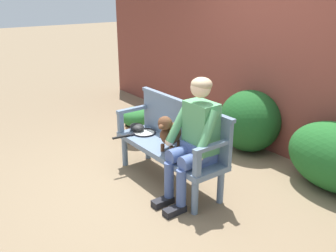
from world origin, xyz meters
TOP-DOWN VIEW (x-y plane):
  - ground_plane at (0.00, 0.00)m, footprint 40.00×40.00m
  - brick_garden_fence at (0.00, 1.79)m, footprint 8.00×0.30m
  - hedge_bush_mid_left at (-0.08, 1.44)m, footprint 0.85×0.81m
  - garden_bench at (0.00, 0.00)m, footprint 1.51×0.47m
  - bench_backrest at (0.00, 0.20)m, footprint 1.55×0.06m
  - bench_armrest_left_end at (-0.71, -0.08)m, footprint 0.06×0.47m
  - bench_armrest_right_end at (0.71, -0.08)m, footprint 0.06×0.47m
  - person_seated at (0.46, -0.01)m, footprint 0.56×0.63m
  - dog_on_bench at (0.08, -0.04)m, footprint 0.31×0.42m
  - tennis_racket at (-0.51, -0.01)m, footprint 0.32×0.57m
  - baseball_glove at (-0.64, -0.01)m, footprint 0.24×0.19m
  - potted_plant at (-1.25, 0.35)m, footprint 0.42×0.42m

SIDE VIEW (x-z plane):
  - ground_plane at x=0.00m, z-range 0.00..0.00m
  - potted_plant at x=-1.25m, z-range 0.04..0.56m
  - garden_bench at x=0.00m, z-range 0.16..0.60m
  - hedge_bush_mid_left at x=-0.08m, z-range 0.00..0.84m
  - tennis_racket at x=-0.51m, z-range 0.43..0.46m
  - baseball_glove at x=-0.64m, z-range 0.44..0.53m
  - bench_armrest_left_end at x=-0.71m, z-range 0.50..0.78m
  - bench_armrest_right_end at x=0.71m, z-range 0.50..0.78m
  - dog_on_bench at x=0.08m, z-range 0.44..0.86m
  - bench_backrest at x=0.00m, z-range 0.44..0.94m
  - person_seated at x=0.46m, z-range 0.06..1.37m
  - brick_garden_fence at x=0.00m, z-range 0.00..2.15m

